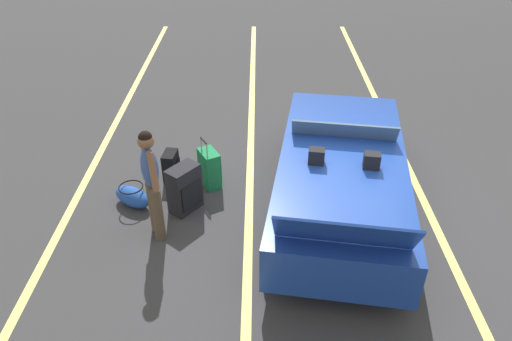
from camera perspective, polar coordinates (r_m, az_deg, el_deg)
name	(u,v)px	position (r m, az deg, el deg)	size (l,w,h in m)	color
ground_plane	(337,210)	(7.39, 9.56, -4.63)	(80.00, 80.00, 0.00)	#333335
lot_line_near	(428,210)	(7.73, 19.69, -4.44)	(18.00, 0.12, 0.01)	#EAE066
lot_line_mid	(249,210)	(7.29, -0.82, -4.66)	(18.00, 0.12, 0.01)	#EAE066
lot_line_far	(71,209)	(7.82, -21.08, -4.30)	(18.00, 0.12, 0.01)	#EAE066
convertible_car	(341,170)	(7.20, 10.02, 0.04)	(4.42, 2.36, 1.49)	navy
suitcase_large_black	(185,189)	(7.17, -8.45, -2.16)	(0.55, 0.52, 0.74)	black
suitcase_medium_bright	(210,168)	(7.68, -5.50, 0.24)	(0.47, 0.40, 0.85)	#19723F
suitcase_small_carryon	(171,166)	(7.93, -10.02, 0.50)	(0.36, 0.26, 0.50)	black
duffel_bag	(132,196)	(7.53, -14.42, -2.97)	(0.60, 0.70, 0.34)	#1E479E
traveler_person	(151,180)	(6.45, -12.28, -1.06)	(0.58, 0.33, 1.65)	#4C3F2D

